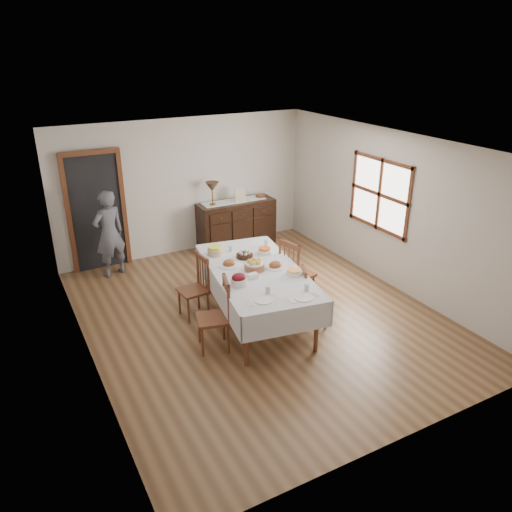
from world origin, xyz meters
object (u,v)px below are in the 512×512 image
dining_table (256,276)px  sideboard (236,224)px  chair_left_far (196,286)px  chair_left_near (217,314)px  person (109,231)px  chair_right_near (311,297)px  table_lamp (212,187)px  chair_right_far (295,272)px

dining_table → sideboard: bearing=78.4°
sideboard → chair_left_far: bearing=-128.5°
dining_table → chair_left_near: size_ratio=2.56×
person → chair_left_near: bearing=85.0°
chair_right_near → table_lamp: 3.42m
chair_left_near → sideboard: (1.88, 3.22, -0.05)m
chair_left_far → sideboard: size_ratio=0.61×
chair_left_near → sideboard: 3.73m
chair_left_far → chair_right_near: bearing=48.7°
dining_table → chair_left_far: chair_left_far is taller
dining_table → chair_left_far: 0.96m
chair_left_near → chair_right_far: chair_right_far is taller
chair_right_far → chair_left_near: bearing=95.8°
dining_table → chair_right_far: bearing=23.1°
dining_table → sideboard: sideboard is taller
dining_table → chair_left_near: (-0.81, -0.38, -0.23)m
dining_table → table_lamp: (0.57, 2.84, 0.55)m
chair_left_near → chair_right_near: (1.47, -0.09, -0.06)m
chair_right_far → table_lamp: table_lamp is taller
sideboard → person: person is taller
person → dining_table: bearing=101.7°
chair_right_near → dining_table: bearing=79.5°
dining_table → chair_right_near: (0.66, -0.47, -0.29)m
chair_left_far → table_lamp: (1.29, 2.26, 0.81)m
dining_table → chair_left_near: bearing=-145.4°
dining_table → chair_right_near: size_ratio=2.90×
chair_right_far → chair_right_near: bearing=154.5°
person → table_lamp: size_ratio=3.63×
chair_left_far → person: 2.23m
chair_left_far → person: (-0.78, 2.06, 0.35)m
chair_right_near → sideboard: 3.33m
chair_right_near → chair_left_near: bearing=111.3°
chair_right_far → table_lamp: (-0.23, 2.64, 0.74)m
table_lamp → chair_right_near: bearing=-88.4°
person → table_lamp: person is taller
chair_right_far → person: size_ratio=0.65×
dining_table → chair_left_near: 0.92m
sideboard → table_lamp: size_ratio=3.40×
chair_right_near → table_lamp: table_lamp is taller
dining_table → chair_right_far: size_ratio=2.40×
dining_table → chair_left_far: (-0.72, 0.58, -0.26)m
chair_right_near → sideboard: (0.41, 3.31, 0.02)m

